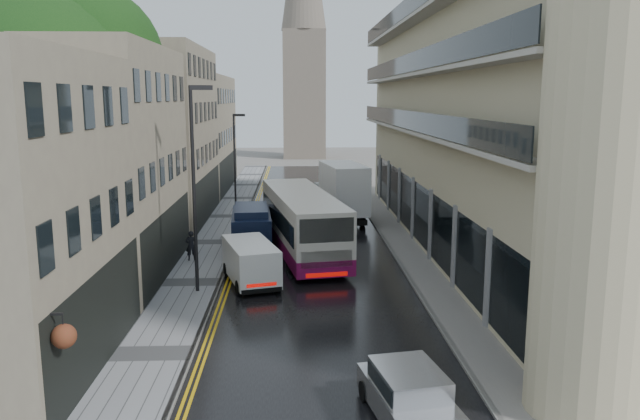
{
  "coord_description": "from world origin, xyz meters",
  "views": [
    {
      "loc": [
        -0.98,
        -9.33,
        8.72
      ],
      "look_at": [
        0.15,
        18.0,
        3.75
      ],
      "focal_mm": 35.0,
      "sensor_mm": 36.0,
      "label": 1
    }
  ],
  "objects_px": {
    "tree_far": "(126,135)",
    "white_lorry": "(332,196)",
    "cream_bus": "(289,238)",
    "lamp_post_near": "(194,191)",
    "white_van": "(239,273)",
    "pedestrian": "(191,246)",
    "lamp_post_far": "(235,170)",
    "navy_van": "(233,235)",
    "tree_near": "(44,136)"
  },
  "relations": [
    {
      "from": "tree_far",
      "to": "white_lorry",
      "type": "bearing_deg",
      "value": -3.4
    },
    {
      "from": "tree_far",
      "to": "white_lorry",
      "type": "xyz_separation_m",
      "value": [
        13.72,
        -0.81,
        -4.13
      ]
    },
    {
      "from": "tree_far",
      "to": "white_lorry",
      "type": "relative_size",
      "value": 1.57
    },
    {
      "from": "cream_bus",
      "to": "white_lorry",
      "type": "distance_m",
      "value": 11.22
    },
    {
      "from": "tree_far",
      "to": "cream_bus",
      "type": "bearing_deg",
      "value": -46.89
    },
    {
      "from": "lamp_post_near",
      "to": "cream_bus",
      "type": "bearing_deg",
      "value": 16.61
    },
    {
      "from": "tree_far",
      "to": "white_van",
      "type": "bearing_deg",
      "value": -60.71
    },
    {
      "from": "pedestrian",
      "to": "lamp_post_far",
      "type": "height_order",
      "value": "lamp_post_far"
    },
    {
      "from": "white_van",
      "to": "lamp_post_near",
      "type": "height_order",
      "value": "lamp_post_near"
    },
    {
      "from": "tree_far",
      "to": "lamp_post_near",
      "type": "xyz_separation_m",
      "value": [
        6.81,
        -15.13,
        -1.58
      ]
    },
    {
      "from": "lamp_post_far",
      "to": "lamp_post_near",
      "type": "bearing_deg",
      "value": -77.98
    },
    {
      "from": "pedestrian",
      "to": "lamp_post_near",
      "type": "distance_m",
      "value": 6.63
    },
    {
      "from": "navy_van",
      "to": "pedestrian",
      "type": "relative_size",
      "value": 3.34
    },
    {
      "from": "tree_near",
      "to": "lamp_post_near",
      "type": "distance_m",
      "value": 7.77
    },
    {
      "from": "white_lorry",
      "to": "pedestrian",
      "type": "distance_m",
      "value": 12.08
    },
    {
      "from": "cream_bus",
      "to": "navy_van",
      "type": "relative_size",
      "value": 2.36
    },
    {
      "from": "white_van",
      "to": "navy_van",
      "type": "xyz_separation_m",
      "value": [
        -0.81,
        6.16,
        0.35
      ]
    },
    {
      "from": "tree_near",
      "to": "white_van",
      "type": "distance_m",
      "value": 11.07
    },
    {
      "from": "cream_bus",
      "to": "white_lorry",
      "type": "bearing_deg",
      "value": 65.87
    },
    {
      "from": "white_lorry",
      "to": "lamp_post_near",
      "type": "height_order",
      "value": "lamp_post_near"
    },
    {
      "from": "white_lorry",
      "to": "white_van",
      "type": "distance_m",
      "value": 15.58
    },
    {
      "from": "cream_bus",
      "to": "lamp_post_near",
      "type": "bearing_deg",
      "value": -149.74
    },
    {
      "from": "white_lorry",
      "to": "white_van",
      "type": "height_order",
      "value": "white_lorry"
    },
    {
      "from": "white_van",
      "to": "lamp_post_near",
      "type": "distance_m",
      "value": 4.1
    },
    {
      "from": "cream_bus",
      "to": "lamp_post_far",
      "type": "height_order",
      "value": "lamp_post_far"
    },
    {
      "from": "tree_far",
      "to": "lamp_post_near",
      "type": "bearing_deg",
      "value": -65.77
    },
    {
      "from": "cream_bus",
      "to": "white_van",
      "type": "xyz_separation_m",
      "value": [
        -2.22,
        -3.85,
        -0.7
      ]
    },
    {
      "from": "tree_near",
      "to": "lamp_post_far",
      "type": "relative_size",
      "value": 1.86
    },
    {
      "from": "cream_bus",
      "to": "white_van",
      "type": "distance_m",
      "value": 4.5
    },
    {
      "from": "tree_far",
      "to": "navy_van",
      "type": "distance_m",
      "value": 13.18
    },
    {
      "from": "cream_bus",
      "to": "lamp_post_far",
      "type": "bearing_deg",
      "value": 97.98
    },
    {
      "from": "navy_van",
      "to": "lamp_post_near",
      "type": "height_order",
      "value": "lamp_post_near"
    },
    {
      "from": "cream_bus",
      "to": "lamp_post_far",
      "type": "distance_m",
      "value": 12.55
    },
    {
      "from": "white_lorry",
      "to": "white_van",
      "type": "xyz_separation_m",
      "value": [
        -5.01,
        -14.71,
        -1.06
      ]
    },
    {
      "from": "lamp_post_near",
      "to": "lamp_post_far",
      "type": "bearing_deg",
      "value": 65.29
    },
    {
      "from": "pedestrian",
      "to": "tree_far",
      "type": "bearing_deg",
      "value": -69.85
    },
    {
      "from": "white_lorry",
      "to": "lamp_post_near",
      "type": "xyz_separation_m",
      "value": [
        -6.9,
        -14.32,
        2.55
      ]
    },
    {
      "from": "tree_near",
      "to": "lamp_post_far",
      "type": "height_order",
      "value": "tree_near"
    },
    {
      "from": "tree_far",
      "to": "white_van",
      "type": "relative_size",
      "value": 2.77
    },
    {
      "from": "tree_far",
      "to": "pedestrian",
      "type": "xyz_separation_m",
      "value": [
        5.68,
        -9.76,
        -5.31
      ]
    },
    {
      "from": "lamp_post_near",
      "to": "lamp_post_far",
      "type": "distance_m",
      "value": 15.27
    },
    {
      "from": "white_lorry",
      "to": "lamp_post_far",
      "type": "bearing_deg",
      "value": 162.84
    },
    {
      "from": "lamp_post_near",
      "to": "navy_van",
      "type": "bearing_deg",
      "value": 55.91
    },
    {
      "from": "white_lorry",
      "to": "lamp_post_far",
      "type": "height_order",
      "value": "lamp_post_far"
    },
    {
      "from": "white_van",
      "to": "pedestrian",
      "type": "relative_size",
      "value": 2.81
    },
    {
      "from": "tree_far",
      "to": "cream_bus",
      "type": "distance_m",
      "value": 16.61
    },
    {
      "from": "white_lorry",
      "to": "tree_far",
      "type": "bearing_deg",
      "value": 167.51
    },
    {
      "from": "white_van",
      "to": "lamp_post_near",
      "type": "xyz_separation_m",
      "value": [
        -1.9,
        0.39,
        3.61
      ]
    },
    {
      "from": "white_lorry",
      "to": "navy_van",
      "type": "distance_m",
      "value": 10.37
    },
    {
      "from": "white_van",
      "to": "pedestrian",
      "type": "height_order",
      "value": "white_van"
    }
  ]
}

